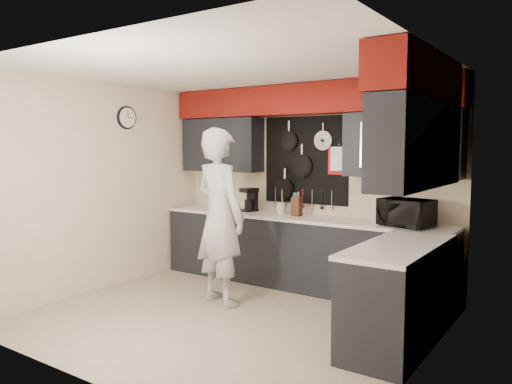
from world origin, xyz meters
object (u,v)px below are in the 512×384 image
Objects in this scene: knife_block at (297,206)px; person at (220,217)px; coffee_maker at (250,199)px; microwave at (406,213)px; utensil_crock at (281,208)px.

person is (-0.39, -1.08, -0.04)m from knife_block.
coffee_maker is at bearing 172.78° from knife_block.
person is (-1.80, -1.05, -0.07)m from microwave.
microwave is at bearing -134.86° from person.
coffee_maker is (-2.18, 0.10, 0.01)m from microwave.
knife_block is at bearing -168.44° from microwave.
knife_block reaches higher than utensil_crock.
knife_block is (-1.41, 0.03, -0.03)m from microwave.
microwave is 2.08m from person.
coffee_maker is 1.21m from person.
microwave is 0.28× the size of person.
coffee_maker is (-0.48, -0.03, 0.09)m from utensil_crock.
utensil_crock is at bearing -171.31° from microwave.
person is at bearing -136.85° from microwave.
knife_block is 0.78m from coffee_maker.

